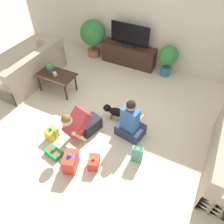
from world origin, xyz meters
TOP-DOWN VIEW (x-y plane):
  - ground_plane at (0.00, 0.00)m, footprint 16.00×16.00m
  - wall_back at (0.00, 2.63)m, footprint 8.40×0.06m
  - sofa_left at (-2.43, 0.54)m, footprint 0.84×1.96m
  - coffee_table at (-1.57, 0.48)m, footprint 0.89×0.53m
  - tv_console at (-0.53, 2.37)m, footprint 1.51×0.38m
  - tv at (-0.53, 2.37)m, footprint 1.07×0.20m
  - potted_plant_back_right at (0.58, 2.32)m, footprint 0.49×0.49m
  - potted_plant_back_left at (-1.63, 2.32)m, footprint 0.70×0.70m
  - person_kneeling at (-0.27, -0.47)m, footprint 0.51×0.84m
  - person_sitting at (0.56, -0.02)m, footprint 0.58×0.53m
  - dog at (0.09, 0.24)m, footprint 0.58×0.21m
  - gift_box_a at (-0.50, -1.10)m, footprint 0.36×0.26m
  - gift_box_b at (0.29, -0.97)m, footprint 0.25×0.29m
  - gift_box_c at (-0.78, -0.78)m, footprint 0.21×0.25m
  - gift_box_d at (-0.06, -1.17)m, footprint 0.30×0.38m
  - gift_bag_a at (0.92, -0.51)m, footprint 0.21×0.15m
  - mug at (-1.55, 0.44)m, footprint 0.12×0.08m
  - tabletop_plant at (-1.75, 0.53)m, footprint 0.17×0.17m

SIDE VIEW (x-z plane):
  - ground_plane at x=0.00m, z-range 0.00..0.00m
  - gift_box_a at x=-0.50m, z-range -0.03..0.13m
  - gift_box_b at x=0.29m, z-range -0.03..0.24m
  - gift_box_c at x=-0.78m, z-range -0.03..0.25m
  - gift_box_d at x=-0.06m, z-range -0.03..0.36m
  - gift_bag_a at x=0.92m, z-range -0.01..0.37m
  - dog at x=0.09m, z-range 0.05..0.39m
  - tv_console at x=-0.53m, z-range 0.00..0.56m
  - sofa_left at x=-2.43m, z-range -0.12..0.70m
  - person_sitting at x=0.56m, z-range -0.13..0.80m
  - person_kneeling at x=-0.27m, z-range -0.05..0.76m
  - coffee_table at x=-1.57m, z-range 0.18..0.65m
  - mug at x=-1.55m, z-range 0.47..0.56m
  - potted_plant_back_right at x=0.58m, z-range 0.11..0.95m
  - tabletop_plant at x=-1.75m, z-range 0.48..0.71m
  - potted_plant_back_left at x=-1.63m, z-range 0.14..1.19m
  - tv at x=-0.53m, z-range 0.53..1.12m
  - wall_back at x=0.00m, z-range 0.00..2.60m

